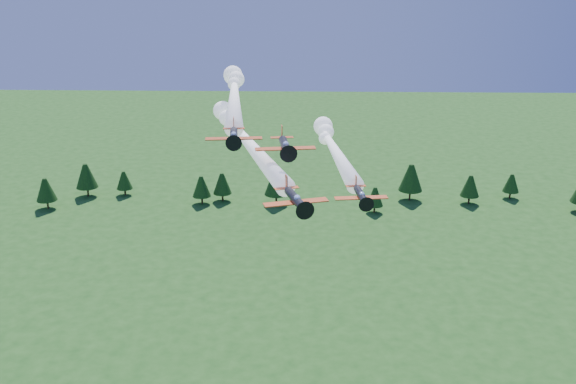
{
  "coord_description": "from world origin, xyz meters",
  "views": [
    {
      "loc": [
        1.68,
        -80.08,
        71.78
      ],
      "look_at": [
        -0.62,
        0.0,
        43.21
      ],
      "focal_mm": 40.0,
      "sensor_mm": 36.0,
      "label": 1
    }
  ],
  "objects_px": {
    "plane_right": "(332,146)",
    "plane_slot": "(285,145)",
    "plane_lead": "(243,137)",
    "plane_left": "(234,93)"
  },
  "relations": [
    {
      "from": "plane_lead",
      "to": "plane_right",
      "type": "relative_size",
      "value": 1.23
    },
    {
      "from": "plane_lead",
      "to": "plane_left",
      "type": "bearing_deg",
      "value": 94.94
    },
    {
      "from": "plane_lead",
      "to": "plane_slot",
      "type": "distance_m",
      "value": 18.92
    },
    {
      "from": "plane_right",
      "to": "plane_slot",
      "type": "relative_size",
      "value": 4.76
    },
    {
      "from": "plane_lead",
      "to": "plane_right",
      "type": "height_order",
      "value": "plane_lead"
    },
    {
      "from": "plane_lead",
      "to": "plane_slot",
      "type": "relative_size",
      "value": 5.85
    },
    {
      "from": "plane_lead",
      "to": "plane_left",
      "type": "height_order",
      "value": "plane_left"
    },
    {
      "from": "plane_lead",
      "to": "plane_slot",
      "type": "height_order",
      "value": "plane_slot"
    },
    {
      "from": "plane_left",
      "to": "plane_right",
      "type": "bearing_deg",
      "value": -5.34
    },
    {
      "from": "plane_left",
      "to": "plane_lead",
      "type": "bearing_deg",
      "value": -73.91
    }
  ]
}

